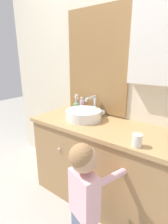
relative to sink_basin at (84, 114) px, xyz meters
name	(u,v)px	position (x,y,z in m)	size (l,w,h in m)	color
ground_plane	(82,221)	(0.24, -0.35, -0.86)	(10.00, 10.00, 0.00)	#ADA89E
wall_back	(123,70)	(0.26, 0.27, 0.42)	(3.20, 0.18, 2.50)	beige
vanity_counter	(103,164)	(0.24, -0.02, -0.45)	(1.40, 0.55, 0.81)	#A37A4C
sink_basin	(84,114)	(0.00, 0.00, 0.00)	(0.34, 0.40, 0.21)	white
toothbrush_holder	(77,106)	(-0.24, 0.18, 0.00)	(0.06, 0.06, 0.19)	#66B27F
soap_dispenser	(82,106)	(-0.15, 0.17, 0.02)	(0.05, 0.05, 0.17)	#CCA3BC
child_figure	(84,191)	(0.39, -0.53, -0.32)	(0.31, 0.40, 0.88)	slate
drinking_cup	(137,141)	(0.62, -0.23, -0.01)	(0.07, 0.07, 0.09)	silver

